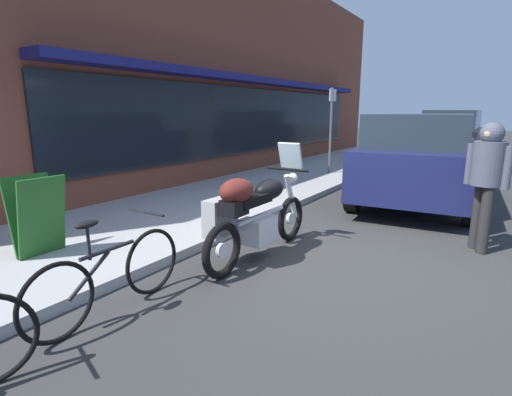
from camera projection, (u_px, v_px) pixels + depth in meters
The scene contains 10 objects.
ground_plane at pixel (315, 253), 5.05m from camera, with size 80.00×80.00×0.00m, color #313131.
storefront_building at pixel (251, 72), 11.18m from camera, with size 18.66×0.90×5.97m.
sidewalk_curb at pixel (347, 161), 13.92m from camera, with size 30.00×3.07×0.12m.
touring_motorcycle at pixel (253, 212), 4.72m from camera, with size 2.19×0.69×1.39m.
parked_bicycle at pixel (110, 276), 3.45m from camera, with size 1.67×0.48×0.92m.
parked_minivan at pixel (421, 156), 7.80m from camera, with size 4.97×2.42×1.76m.
pedestrian_walking at pixel (487, 171), 4.91m from camera, with size 0.50×0.52×1.68m.
sandwich_board_sign at pixel (37, 215), 4.59m from camera, with size 0.55×0.42×0.95m.
parking_sign_pole at pixel (331, 123), 10.61m from camera, with size 0.44×0.07×2.32m.
parked_car_down_block at pixel (452, 134), 14.67m from camera, with size 4.75×2.14×1.85m.
Camera 1 is at (-4.43, -1.93, 1.80)m, focal length 27.19 mm.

